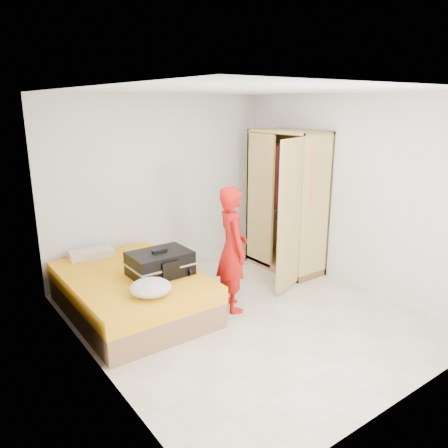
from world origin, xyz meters
TOP-DOWN VIEW (x-y plane):
  - room at (0.00, 0.00)m, footprint 4.00×4.02m
  - bed at (-1.05, 0.90)m, footprint 1.42×2.02m
  - wardrobe at (1.45, 0.85)m, footprint 1.15×1.37m
  - person at (0.01, 0.27)m, footprint 0.53×0.65m
  - suitcase at (-0.77, 0.67)m, footprint 0.72×0.54m
  - round_cushion at (-1.13, 0.21)m, footprint 0.44×0.44m
  - pillow at (-1.22, 1.75)m, footprint 0.59×0.34m

SIDE VIEW (x-z plane):
  - bed at x=-1.05m, z-range 0.00..0.50m
  - pillow at x=-1.22m, z-range 0.50..0.60m
  - round_cushion at x=-1.13m, z-range 0.50..0.67m
  - suitcase at x=-0.77m, z-range 0.48..0.79m
  - person at x=0.01m, z-range 0.00..1.55m
  - wardrobe at x=1.45m, z-range -0.05..2.05m
  - room at x=0.00m, z-range 0.00..2.60m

